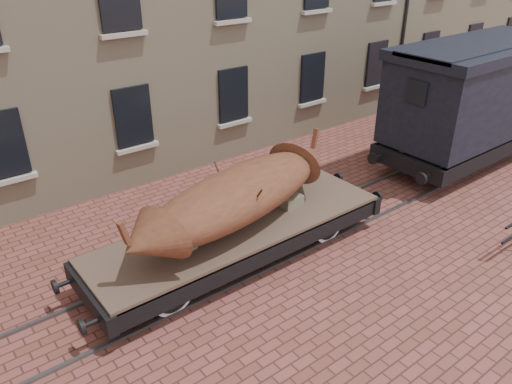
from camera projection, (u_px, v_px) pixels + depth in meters
ground at (314, 226)px, 13.05m from camera, size 90.00×90.00×0.00m
rail_track at (314, 225)px, 13.03m from camera, size 30.00×1.52×0.06m
flatcar_wagon at (240, 232)px, 11.39m from camera, size 8.01×2.17×1.21m
iron_boat at (238, 195)px, 10.92m from camera, size 6.08×2.72×1.48m
goods_van at (478, 89)px, 15.70m from camera, size 7.57×2.76×3.92m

